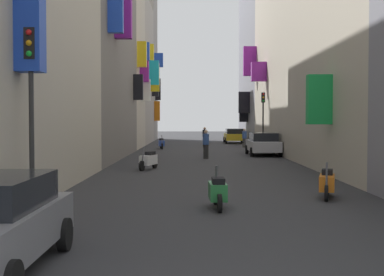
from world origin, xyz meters
The scene contains 18 objects.
ground_plane centered at (0.00, 30.00, 0.00)m, with size 140.00×140.00×0.00m, color #2D2D30.
building_left_mid_a centered at (-7.99, 28.07, 8.84)m, with size 6.92×15.48×17.68m.
building_left_mid_b centered at (-7.98, 39.49, 7.71)m, with size 7.31×7.36×15.43m.
building_left_mid_c centered at (-7.98, 48.35, 7.10)m, with size 7.18×10.34×14.20m.
building_left_far centered at (-7.99, 56.75, 8.70)m, with size 6.62×6.48×17.42m.
building_right_mid_a centered at (8.00, 28.40, 7.65)m, with size 7.17×30.64×15.31m.
building_right_mid_b centered at (8.00, 51.85, 8.98)m, with size 7.10×16.29×17.97m.
parked_car_yellow centered at (3.52, 48.68, 0.77)m, with size 2.01×4.26×1.46m.
parked_car_silver centered at (3.99, 30.58, 0.79)m, with size 2.02×4.44×1.51m.
scooter_green centered at (-0.07, 9.91, 0.46)m, with size 0.48×1.77×1.13m.
scooter_blue centered at (-3.24, 38.08, 0.46)m, with size 0.58×1.76×1.13m.
scooter_orange centered at (3.36, 11.82, 0.46)m, with size 0.75×1.92×1.13m.
scooter_white centered at (-2.82, 20.67, 0.46)m, with size 0.81×1.87×1.13m.
pedestrian_crossing centered at (0.09, 27.58, 0.88)m, with size 0.54×0.54×1.75m.
pedestrian_near_left centered at (0.34, 40.96, 0.86)m, with size 0.53×0.53×1.72m.
pedestrian_near_right centered at (3.70, 40.10, 0.79)m, with size 0.48×0.48×1.60m.
traffic_light_near_corner centered at (-4.62, 8.56, 3.09)m, with size 0.26×0.34×4.57m.
traffic_light_far_corner centered at (4.61, 35.20, 3.00)m, with size 0.26×0.34×4.42m.
Camera 1 is at (-0.76, -3.88, 2.39)m, focal length 48.50 mm.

